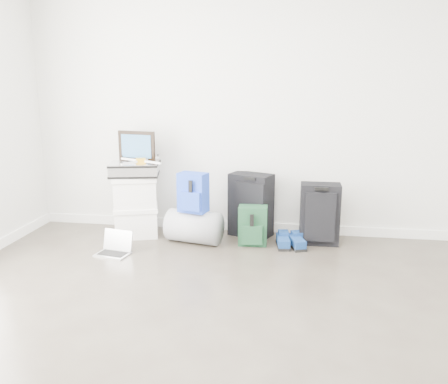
% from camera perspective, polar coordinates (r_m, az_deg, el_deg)
% --- Properties ---
extents(ground, '(5.00, 5.00, 0.00)m').
position_cam_1_polar(ground, '(3.01, -4.49, -19.18)').
color(ground, '#383029').
rests_on(ground, ground).
extents(room_envelope, '(4.52, 5.02, 2.71)m').
position_cam_1_polar(room_envelope, '(2.56, -5.12, 15.66)').
color(room_envelope, silver).
rests_on(room_envelope, ground).
extents(boxes_stack, '(0.54, 0.48, 0.65)m').
position_cam_1_polar(boxes_stack, '(5.07, -10.55, -1.64)').
color(boxes_stack, silver).
rests_on(boxes_stack, ground).
extents(briefcase, '(0.55, 0.46, 0.14)m').
position_cam_1_polar(briefcase, '(4.99, -10.74, 2.70)').
color(briefcase, '#B2B2B7').
rests_on(briefcase, boxes_stack).
extents(painting, '(0.42, 0.11, 0.31)m').
position_cam_1_polar(painting, '(5.04, -10.48, 5.45)').
color(painting, black).
rests_on(painting, briefcase).
extents(drone, '(0.50, 0.50, 0.05)m').
position_cam_1_polar(drone, '(4.93, -9.98, 3.72)').
color(drone, gold).
rests_on(drone, briefcase).
extents(duffel_bag, '(0.60, 0.44, 0.33)m').
position_cam_1_polar(duffel_bag, '(4.83, -3.62, -4.19)').
color(duffel_bag, gray).
rests_on(duffel_bag, ground).
extents(blue_backpack, '(0.32, 0.27, 0.39)m').
position_cam_1_polar(blue_backpack, '(4.70, -3.76, -0.16)').
color(blue_backpack, '#1A4FAD').
rests_on(blue_backpack, duffel_bag).
extents(large_suitcase, '(0.49, 0.41, 0.67)m').
position_cam_1_polar(large_suitcase, '(4.99, 3.25, -1.58)').
color(large_suitcase, black).
rests_on(large_suitcase, ground).
extents(green_backpack, '(0.29, 0.22, 0.40)m').
position_cam_1_polar(green_backpack, '(4.75, 3.47, -4.15)').
color(green_backpack, '#123221').
rests_on(green_backpack, ground).
extents(carry_on, '(0.39, 0.26, 0.61)m').
position_cam_1_polar(carry_on, '(4.84, 11.43, -2.61)').
color(carry_on, black).
rests_on(carry_on, ground).
extents(shoes, '(0.31, 0.32, 0.10)m').
position_cam_1_polar(shoes, '(4.77, 7.90, -5.99)').
color(shoes, black).
rests_on(shoes, ground).
extents(rolled_rug, '(0.17, 0.17, 0.53)m').
position_cam_1_polar(rolled_rug, '(5.03, 11.62, -2.54)').
color(rolled_rug, tan).
rests_on(rolled_rug, ground).
extents(laptop, '(0.34, 0.27, 0.22)m').
position_cam_1_polar(laptop, '(4.67, -12.99, -6.61)').
color(laptop, silver).
rests_on(laptop, ground).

